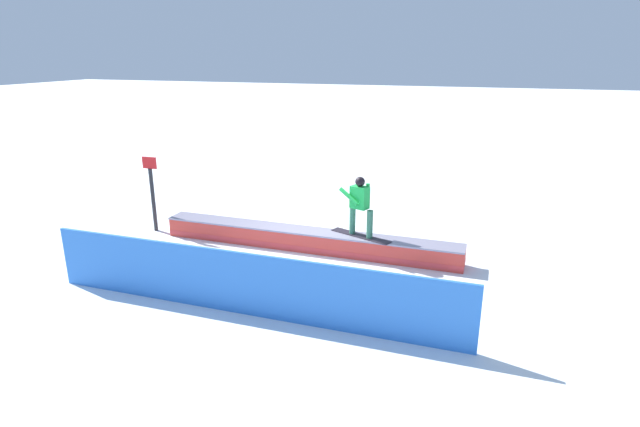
% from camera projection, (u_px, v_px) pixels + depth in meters
% --- Properties ---
extents(ground_plane, '(120.00, 120.00, 0.00)m').
position_uv_depth(ground_plane, '(307.00, 249.00, 12.24)').
color(ground_plane, white).
extents(grind_box, '(7.34, 0.68, 0.49)m').
position_uv_depth(grind_box, '(307.00, 241.00, 12.17)').
color(grind_box, red).
rests_on(grind_box, ground_plane).
extents(snowboarder, '(1.53, 0.81, 1.39)m').
position_uv_depth(snowboarder, '(360.00, 204.00, 11.47)').
color(snowboarder, '#251F28').
rests_on(snowboarder, grind_box).
extents(safety_fence, '(8.05, 0.16, 1.20)m').
position_uv_depth(safety_fence, '(245.00, 284.00, 9.06)').
color(safety_fence, blue).
rests_on(safety_fence, ground_plane).
extents(trail_marker, '(0.40, 0.10, 1.98)m').
position_uv_depth(trail_marker, '(152.00, 192.00, 13.20)').
color(trail_marker, '#262628').
rests_on(trail_marker, ground_plane).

